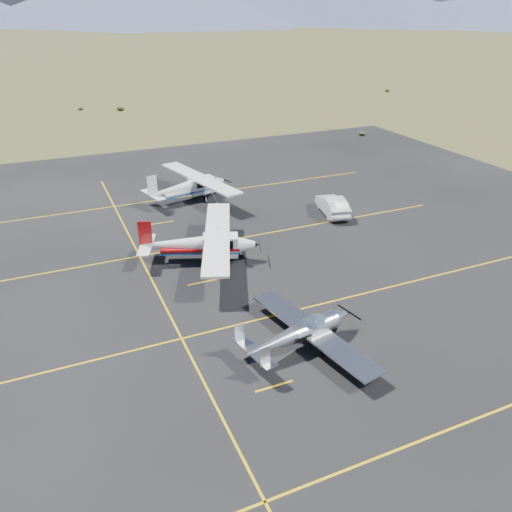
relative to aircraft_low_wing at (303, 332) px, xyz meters
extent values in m
plane|color=#383D1C|center=(0.28, 1.29, -0.96)|extent=(1600.00, 1600.00, 0.00)
cube|color=black|center=(0.28, 8.29, -0.96)|extent=(72.00, 72.00, 0.02)
cube|color=silver|center=(0.67, 0.13, -0.20)|extent=(3.18, 9.31, 0.12)
ellipsoid|color=#99BFD8|center=(0.67, 0.13, 0.29)|extent=(1.83, 1.26, 0.84)
cube|color=silver|center=(-3.04, -0.58, 0.09)|extent=(1.28, 3.15, 0.06)
cube|color=silver|center=(-2.98, -1.71, 0.55)|extent=(0.56, 0.17, 1.02)
cube|color=silver|center=(-3.40, 0.49, 0.55)|extent=(0.56, 0.17, 1.02)
cylinder|color=black|center=(2.28, 0.44, -0.78)|extent=(0.36, 0.16, 0.35)
cylinder|color=black|center=(0.70, -1.11, -0.75)|extent=(0.42, 0.19, 0.41)
cylinder|color=black|center=(0.24, 1.30, -0.75)|extent=(0.42, 0.19, 0.41)
cube|color=white|center=(-0.47, 11.33, 0.21)|extent=(2.73, 2.06, 1.50)
cube|color=white|center=(-0.68, 11.41, 0.99)|extent=(5.93, 12.00, 0.16)
cube|color=black|center=(-0.47, 11.33, 0.52)|extent=(2.13, 1.86, 0.61)
cube|color=#B00E10|center=(-1.82, 11.84, 0.10)|extent=(5.64, 3.18, 0.20)
cube|color=#B00E10|center=(-5.34, 13.18, 1.26)|extent=(0.91, 0.41, 1.77)
cube|color=white|center=(-5.34, 13.18, 0.38)|extent=(2.04, 3.61, 0.07)
cylinder|color=black|center=(0.88, 10.82, -0.75)|extent=(0.41, 0.25, 0.40)
cylinder|color=black|center=(-1.19, 10.36, -0.71)|extent=(0.51, 0.31, 0.49)
cylinder|color=black|center=(-0.37, 12.53, -0.71)|extent=(0.51, 0.31, 0.49)
cube|color=white|center=(2.45, 24.59, 0.18)|extent=(2.59, 1.76, 1.45)
cube|color=white|center=(2.24, 24.54, 0.93)|extent=(4.39, 11.90, 0.15)
cube|color=black|center=(2.45, 24.59, 0.48)|extent=(1.97, 1.65, 0.59)
cube|color=white|center=(1.09, 24.26, 0.07)|extent=(5.52, 2.48, 0.19)
cube|color=white|center=(-2.47, 23.41, 1.20)|extent=(0.91, 0.29, 1.72)
cube|color=white|center=(-2.47, 23.41, 0.34)|extent=(1.59, 3.54, 0.06)
cylinder|color=black|center=(3.81, 24.92, -0.76)|extent=(0.40, 0.20, 0.39)
cylinder|color=black|center=(2.40, 23.42, -0.72)|extent=(0.49, 0.25, 0.47)
cylinder|color=black|center=(1.87, 25.61, -0.72)|extent=(0.49, 0.25, 0.47)
imported|color=silver|center=(11.51, 15.83, -0.14)|extent=(2.77, 5.18, 1.62)
camera|label=1|loc=(-10.96, -18.86, 15.38)|focal=35.00mm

